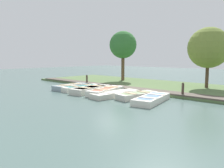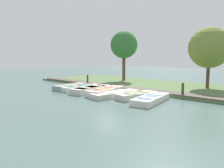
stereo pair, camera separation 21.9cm
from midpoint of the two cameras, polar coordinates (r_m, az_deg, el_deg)
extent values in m
plane|color=#4C6660|center=(16.31, -0.42, -2.17)|extent=(80.00, 80.00, 0.00)
cube|color=#567042|center=(20.21, 9.32, -0.27)|extent=(8.00, 24.00, 0.16)
cube|color=#51473D|center=(17.48, 3.17, -1.15)|extent=(1.13, 22.32, 0.25)
cube|color=#8C9EA8|center=(18.31, -11.15, -0.70)|extent=(3.15, 1.52, 0.38)
cube|color=beige|center=(18.29, -11.16, -0.16)|extent=(2.57, 1.20, 0.03)
cube|color=tan|center=(17.90, -12.48, -0.26)|extent=(0.44, 1.06, 0.03)
cube|color=tan|center=(18.69, -9.90, 0.10)|extent=(0.44, 1.06, 0.03)
cube|color=silver|center=(17.44, -8.32, -1.04)|extent=(3.35, 1.38, 0.37)
cube|color=teal|center=(17.42, -8.33, -0.49)|extent=(2.74, 1.09, 0.03)
cube|color=tan|center=(17.09, -10.07, -0.58)|extent=(0.42, 0.99, 0.03)
cube|color=tan|center=(17.75, -6.66, -0.24)|extent=(0.42, 0.99, 0.03)
cube|color=beige|center=(16.37, -5.86, -1.44)|extent=(3.66, 1.65, 0.41)
cube|color=#4C709E|center=(16.35, -5.87, -0.78)|extent=(2.99, 1.31, 0.03)
cube|color=tan|center=(15.84, -7.43, -0.94)|extent=(0.50, 1.10, 0.03)
cube|color=tan|center=(16.85, -4.40, -0.43)|extent=(0.50, 1.10, 0.03)
cube|color=silver|center=(15.46, -2.02, -1.90)|extent=(3.63, 1.74, 0.42)
cube|color=#994C33|center=(15.43, -2.02, -1.20)|extent=(2.97, 1.38, 0.03)
cube|color=tan|center=(14.88, -3.40, -1.40)|extent=(0.54, 1.00, 0.03)
cube|color=tan|center=(15.98, -0.74, -0.81)|extent=(0.54, 1.00, 0.03)
cube|color=beige|center=(14.51, 0.52, -2.66)|extent=(3.67, 1.42, 0.32)
cube|color=#994C33|center=(14.49, 0.52, -2.09)|extent=(3.01, 1.12, 0.03)
cube|color=beige|center=(14.05, -1.56, -2.27)|extent=(0.46, 0.98, 0.03)
cube|color=beige|center=(14.94, 2.48, -1.72)|extent=(0.46, 0.98, 0.03)
cube|color=beige|center=(13.93, 6.11, -3.02)|extent=(2.94, 1.52, 0.37)
cube|color=#6B7F51|center=(13.90, 6.12, -2.33)|extent=(2.40, 1.21, 0.03)
cube|color=tan|center=(13.55, 4.46, -2.44)|extent=(0.45, 0.96, 0.03)
cube|color=tan|center=(14.26, 7.70, -2.01)|extent=(0.45, 0.96, 0.03)
cube|color=silver|center=(12.90, 9.87, -3.91)|extent=(3.49, 1.76, 0.36)
cube|color=#4C709E|center=(12.87, 9.88, -3.19)|extent=(2.85, 1.40, 0.03)
cube|color=beige|center=(12.29, 8.79, -3.52)|extent=(0.53, 1.09, 0.03)
cube|color=beige|center=(13.45, 10.88, -2.66)|extent=(0.53, 1.09, 0.03)
cylinder|color=#47382D|center=(20.60, -6.88, 0.92)|extent=(0.16, 0.16, 0.88)
sphere|color=#47382D|center=(20.56, -6.90, 2.21)|extent=(0.15, 0.15, 0.15)
cylinder|color=#47382D|center=(14.79, 17.59, -1.72)|extent=(0.16, 0.16, 0.88)
sphere|color=#47382D|center=(14.73, 17.66, 0.08)|extent=(0.15, 0.15, 0.15)
cylinder|color=brown|center=(23.31, 2.59, 4.43)|extent=(0.35, 0.35, 3.13)
sphere|color=#337033|center=(23.33, 2.62, 10.19)|extent=(2.85, 2.85, 2.85)
cylinder|color=#4C3828|center=(19.06, 23.28, 2.31)|extent=(0.26, 0.26, 2.47)
sphere|color=olive|center=(19.03, 23.59, 8.69)|extent=(3.22, 3.22, 3.22)
camera|label=1|loc=(0.11, -90.39, -0.05)|focal=35.00mm
camera|label=2|loc=(0.11, 89.61, 0.05)|focal=35.00mm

